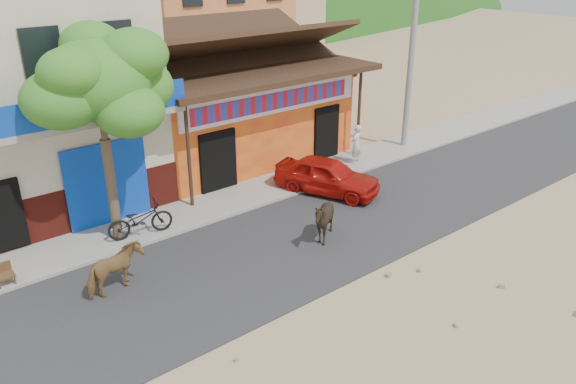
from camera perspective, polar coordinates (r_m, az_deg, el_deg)
name	(u,v)px	position (r m, az deg, el deg)	size (l,w,h in m)	color
ground	(375,271)	(15.15, 8.86, -7.91)	(120.00, 120.00, 0.00)	#9E825B
road	(313,235)	(16.66, 2.54, -4.41)	(60.00, 5.00, 0.04)	#28282B
sidewalk	(245,196)	(19.12, -4.40, -0.43)	(60.00, 2.00, 0.12)	gray
dance_club	(227,111)	(22.71, -6.22, 8.14)	(8.00, 6.00, 3.60)	orange
cafe_building	(21,100)	(19.42, -25.47, 8.46)	(7.00, 6.00, 7.00)	beige
tree	(105,139)	(15.88, -18.11, 5.12)	(3.00, 3.00, 6.00)	#2D721E
utility_pole	(412,49)	(23.37, 12.48, 14.02)	(0.24, 0.24, 8.00)	gray
cow_tan	(115,270)	(14.41, -17.16, -7.59)	(0.65, 1.43, 1.20)	olive
cow_dark	(324,220)	(16.00, 3.65, -2.87)	(1.09, 1.23, 1.36)	black
red_car	(327,176)	(19.23, 4.00, 1.67)	(1.46, 3.63, 1.24)	#B0120C
scooter	(140,220)	(16.77, -14.79, -2.74)	(0.66, 1.89, 0.99)	black
pedestrian	(356,144)	(21.77, 6.93, 4.87)	(0.55, 0.36, 1.52)	silver
cafe_chair_right	(3,267)	(15.67, -27.01, -6.81)	(0.44, 0.44, 0.95)	#463017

